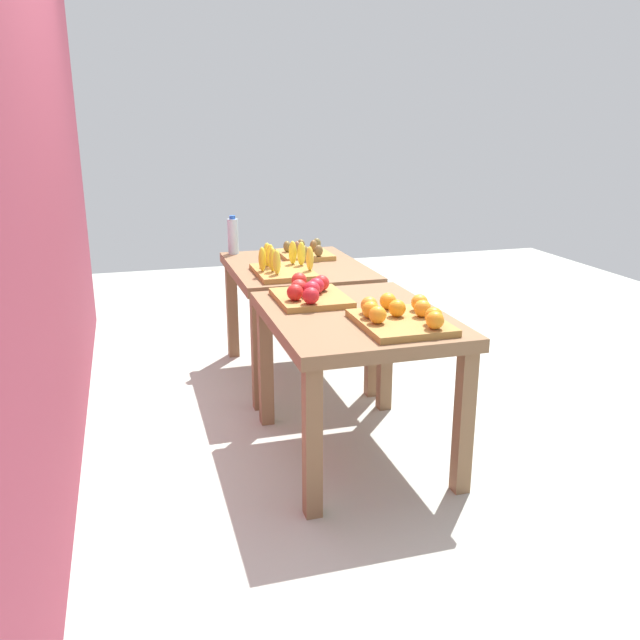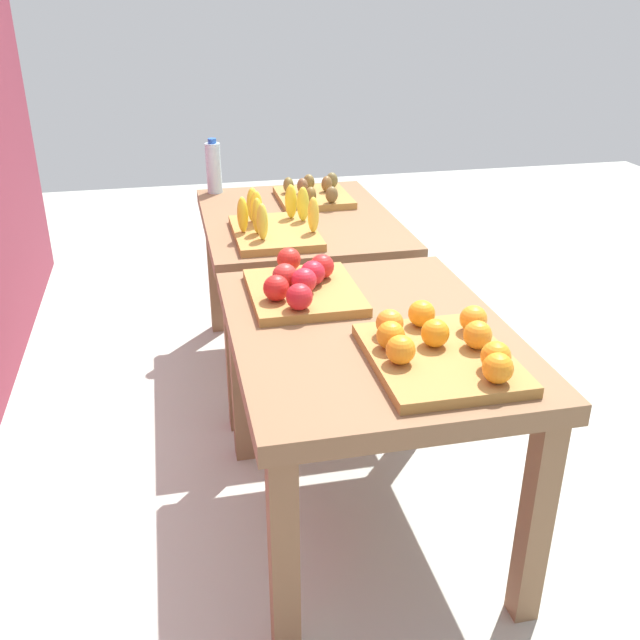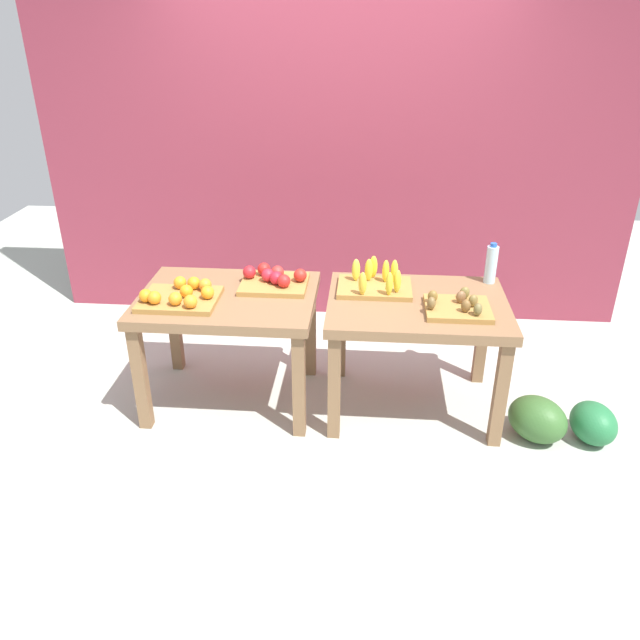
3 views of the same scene
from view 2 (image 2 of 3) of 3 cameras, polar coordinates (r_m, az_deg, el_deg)
ground_plane at (r=2.91m, az=0.50°, el=-8.70°), size 8.00×8.00×0.00m
display_table_left at (r=2.13m, az=3.90°, el=-3.11°), size 1.04×0.80×0.72m
display_table_right at (r=3.13m, az=-1.74°, el=6.48°), size 1.04×0.80×0.72m
orange_bin at (r=1.90m, az=9.60°, el=-2.23°), size 0.44×0.36×0.11m
apple_bin at (r=2.26m, az=-1.50°, el=2.82°), size 0.41×0.34×0.11m
banana_crate at (r=2.83m, az=-3.69°, el=7.59°), size 0.44×0.33×0.17m
kiwi_bin at (r=3.31m, az=-0.51°, el=9.99°), size 0.36×0.32×0.10m
water_bottle at (r=3.46m, az=-8.48°, el=11.95°), size 0.07×0.07×0.25m
watermelon_pile at (r=4.12m, az=-0.10°, el=3.95°), size 0.69×0.43×0.27m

